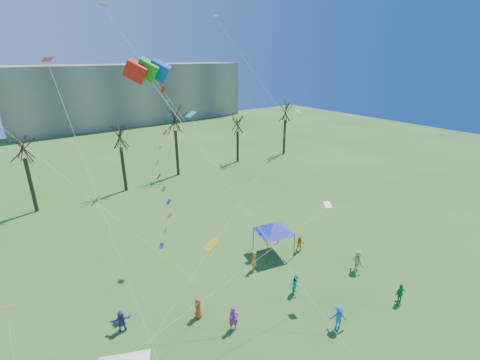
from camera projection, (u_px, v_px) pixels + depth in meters
distant_building at (133, 94)px, 89.30m from camera, size 60.00×14.00×15.00m
bare_tree_row at (98, 141)px, 42.44m from camera, size 67.88×7.58×10.87m
big_box_kite at (170, 171)px, 16.68m from camera, size 4.07×6.47×18.65m
canopy_tent_blue at (274, 227)px, 30.33m from camera, size 4.16×4.16×3.20m
festival_crowd at (237, 325)px, 21.80m from camera, size 25.79×10.43×1.85m
small_kites_aloft at (170, 135)px, 21.92m from camera, size 26.54×18.43×30.57m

